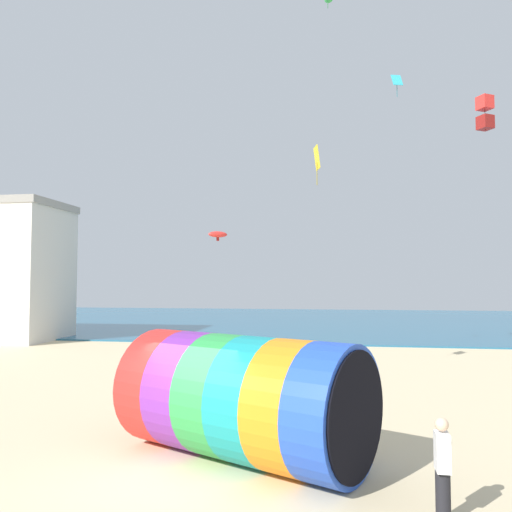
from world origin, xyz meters
name	(u,v)px	position (x,y,z in m)	size (l,w,h in m)	color
ground_plane	(176,474)	(0.00, 0.00, 0.00)	(120.00, 120.00, 0.00)	beige
sea	(303,320)	(0.00, 41.23, 0.05)	(120.00, 40.00, 0.10)	#236084
giant_inflatable_tube	(243,397)	(1.21, 1.01, 1.36)	(6.09, 4.85, 2.72)	red
kite_handler	(443,469)	(4.96, -1.31, 0.86)	(0.24, 0.37, 1.68)	black
kite_yellow_diamond	(317,159)	(2.57, 10.13, 8.93)	(0.31, 0.66, 1.59)	yellow
kite_red_parafoil	(218,234)	(-2.87, 15.70, 6.45)	(1.12, 0.89, 0.57)	red
kite_cyan_diamond	(397,81)	(6.54, 16.32, 14.44)	(0.61, 0.52, 1.25)	#2DB2C6
kite_red_box	(485,113)	(10.58, 15.42, 12.21)	(0.84, 0.84, 1.75)	red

